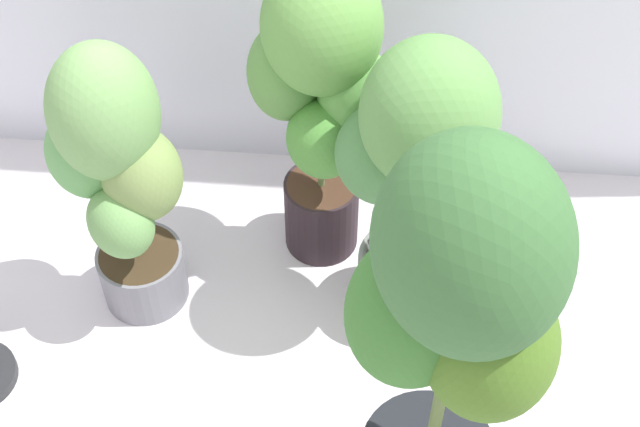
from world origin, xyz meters
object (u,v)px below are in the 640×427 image
(potted_plant_back_center, at_px, (321,91))
(potted_plant_front_right, at_px, (452,331))
(potted_plant_back_right, at_px, (414,172))
(potted_plant_back_left, at_px, (117,172))

(potted_plant_back_center, bearing_deg, potted_plant_front_right, -67.98)
(potted_plant_back_right, bearing_deg, potted_plant_front_right, -83.09)
(potted_plant_back_center, relative_size, potted_plant_back_left, 1.10)
(potted_plant_back_right, bearing_deg, potted_plant_back_left, -177.65)
(potted_plant_back_center, xyz_separation_m, potted_plant_front_right, (0.27, -0.66, 0.08))
(potted_plant_back_center, relative_size, potted_plant_back_right, 1.05)
(potted_plant_back_left, bearing_deg, potted_plant_back_center, 26.59)
(potted_plant_back_right, height_order, potted_plant_back_left, potted_plant_back_right)
(potted_plant_back_right, distance_m, potted_plant_front_right, 0.50)
(potted_plant_back_center, height_order, potted_plant_back_right, potted_plant_back_center)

